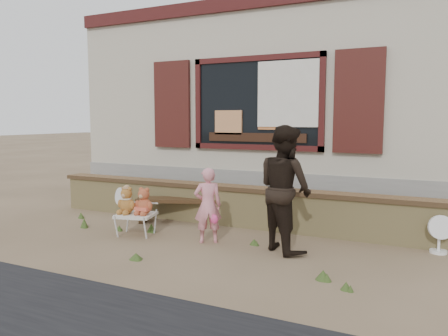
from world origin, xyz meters
The scene contains 12 objects.
ground centered at (0.00, 0.00, 0.00)m, with size 80.00×80.00×0.00m, color brown.
shopfront centered at (0.00, 4.49, 2.00)m, with size 8.04×5.13×4.00m.
brick_wall centered at (0.00, 1.00, 0.34)m, with size 7.10×0.36×0.67m.
bench centered at (-0.84, 0.80, 0.31)m, with size 1.65×0.94×0.42m.
folding_chair centered at (-1.08, -0.24, 0.30)m, with size 0.64×0.60×0.33m.
teddy_bear_left centered at (-1.22, -0.27, 0.54)m, with size 0.31×0.27×0.42m, color brown, non-canonical shape.
teddy_bear_right centered at (-0.95, -0.20, 0.54)m, with size 0.30×0.26×0.42m, color brown, non-canonical shape.
child centered at (0.09, -0.11, 0.54)m, with size 0.39×0.26×1.08m, color pink.
adult centered at (1.19, 0.02, 0.84)m, with size 0.82×0.64×1.69m, color black.
fan_left centered at (-2.16, 0.77, 0.26)m, with size 0.34×0.22×0.52m.
fan_right centered at (3.07, 0.77, 0.26)m, with size 0.33×0.22×0.52m.
grass_tufts centered at (-0.29, -0.45, 0.06)m, with size 5.00×1.59×0.16m.
Camera 1 is at (2.95, -5.51, 1.76)m, focal length 35.00 mm.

